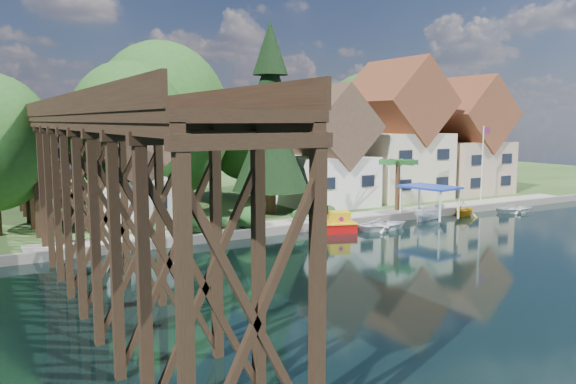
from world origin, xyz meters
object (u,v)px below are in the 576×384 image
object	(u,v)px
palm_tree	(398,164)
boat_yellow	(465,208)
tugboat	(337,224)
trestle_bridge	(84,174)
boat_white_b	(517,208)
house_left	(323,155)
boat_canopy	(429,206)
shed	(132,181)
flagpole	(483,155)
house_right	(463,144)
house_center	(395,139)
boat_white_a	(384,224)
conifer	(271,122)

from	to	relation	value
palm_tree	boat_yellow	distance (m)	7.01
palm_tree	tugboat	world-z (taller)	palm_tree
trestle_bridge	boat_white_b	size ratio (longest dim) A/B	12.04
house_left	boat_canopy	world-z (taller)	house_left
shed	flagpole	size ratio (longest dim) A/B	1.08
house_left	house_right	distance (m)	18.01
house_center	boat_white_a	world-z (taller)	house_center
trestle_bridge	palm_tree	size ratio (longest dim) A/B	9.46
house_left	boat_white_b	bearing A→B (deg)	-34.39
house_center	tugboat	world-z (taller)	house_center
trestle_bridge	tugboat	size ratio (longest dim) A/B	13.60
boat_white_a	conifer	bearing A→B (deg)	34.45
palm_tree	boat_white_a	bearing A→B (deg)	-139.58
flagpole	conifer	bearing A→B (deg)	169.38
house_right	boat_white_a	size ratio (longest dim) A/B	2.93
shed	conifer	bearing A→B (deg)	-2.83
trestle_bridge	house_left	bearing A→B (deg)	25.21
house_center	flagpole	bearing A→B (deg)	-50.27
conifer	flagpole	bearing A→B (deg)	-10.62
house_left	conifer	distance (m)	7.53
house_right	palm_tree	bearing A→B (deg)	-156.70
trestle_bridge	boat_yellow	world-z (taller)	trestle_bridge
tugboat	boat_canopy	size ratio (longest dim) A/B	0.66
house_center	conifer	distance (m)	15.90
house_right	boat_white_b	size ratio (longest dim) A/B	3.39
shed	house_right	bearing A→B (deg)	2.39
conifer	boat_white_b	xyz separation A→B (m)	(21.10, -7.87, -7.74)
trestle_bridge	boat_white_b	distance (m)	37.85
boat_canopy	trestle_bridge	bearing A→B (deg)	-176.56
house_center	boat_white_b	size ratio (longest dim) A/B	3.78
conifer	boat_yellow	size ratio (longest dim) A/B	5.79
boat_yellow	boat_white_b	distance (m)	5.90
tugboat	boat_white_b	distance (m)	19.56
house_right	shed	world-z (taller)	house_right
boat_canopy	tugboat	bearing A→B (deg)	-177.72
boat_canopy	boat_white_b	xyz separation A→B (m)	(10.01, -0.76, -0.86)
house_center	house_right	distance (m)	9.04
palm_tree	flagpole	size ratio (longest dim) A/B	0.64
flagpole	boat_white_b	world-z (taller)	flagpole
flagpole	house_right	bearing A→B (deg)	59.07
house_left	boat_canopy	distance (m)	10.94
boat_white_a	palm_tree	bearing A→B (deg)	-48.15
palm_tree	boat_canopy	world-z (taller)	palm_tree
boat_canopy	boat_white_b	distance (m)	10.08
house_left	flagpole	world-z (taller)	house_left
conifer	boat_white_b	bearing A→B (deg)	-20.45
tugboat	house_left	bearing A→B (deg)	62.15
house_center	boat_white_b	world-z (taller)	house_center
trestle_bridge	boat_yellow	distance (m)	32.04
tugboat	boat_white_b	world-z (taller)	tugboat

